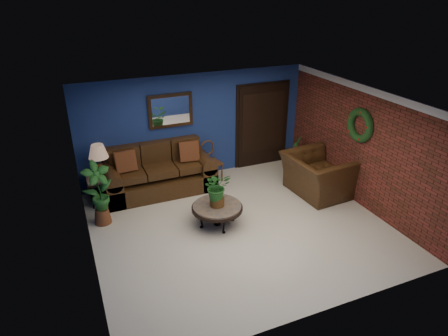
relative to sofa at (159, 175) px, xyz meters
name	(u,v)px	position (x,y,z in m)	size (l,w,h in m)	color
floor	(240,226)	(1.07, -2.09, -0.36)	(5.50, 5.50, 0.00)	beige
wall_back	(196,127)	(1.07, 0.41, 0.89)	(5.50, 0.04, 2.50)	navy
wall_left	(84,197)	(-1.68, -2.09, 0.89)	(0.04, 5.00, 2.50)	navy
wall_right_brick	(361,146)	(3.82, -2.09, 0.89)	(0.04, 5.00, 2.50)	maroon
ceiling	(242,102)	(1.07, -2.09, 2.14)	(5.50, 5.00, 0.02)	white
crown_molding	(368,90)	(3.79, -2.09, 2.07)	(0.03, 5.00, 0.14)	white
wall_mirror	(171,111)	(0.47, 0.37, 1.36)	(1.02, 0.06, 0.77)	#3D2715
closet_door	(262,125)	(2.82, 0.38, 0.69)	(1.44, 0.06, 2.18)	black
wreath	(360,125)	(3.76, -2.04, 1.34)	(0.72, 0.72, 0.16)	black
sofa	(159,175)	(0.00, 0.00, 0.00)	(2.44, 1.05, 1.10)	#422812
coffee_table	(217,208)	(0.68, -1.87, 0.01)	(1.00, 1.00, 0.43)	#4C4743
end_table	(102,182)	(-1.23, -0.04, 0.10)	(0.66, 0.66, 0.60)	#4C4743
table_lamp	(99,157)	(-1.23, -0.04, 0.69)	(0.41, 0.41, 0.68)	#3D2715
side_chair	(210,158)	(1.26, 0.03, 0.19)	(0.49, 0.49, 0.97)	#543318
armchair	(317,175)	(3.22, -1.53, 0.09)	(1.39, 1.21, 0.90)	#422812
coffee_plant	(217,188)	(0.68, -1.87, 0.45)	(0.53, 0.46, 0.69)	brown
floor_plant	(294,152)	(3.42, -0.25, 0.10)	(0.48, 0.43, 0.88)	brown
tall_plant	(99,192)	(-1.38, -0.93, 0.34)	(0.65, 0.53, 1.31)	brown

